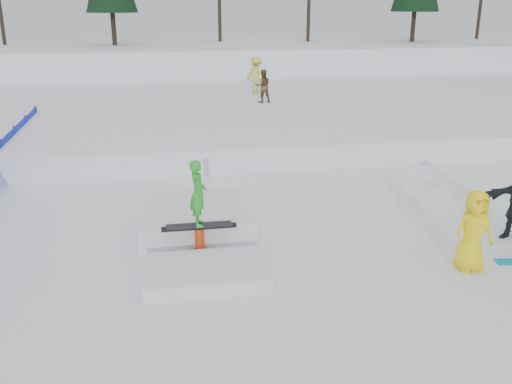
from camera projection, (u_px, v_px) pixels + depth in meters
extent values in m
plane|color=white|center=(249.00, 278.00, 11.30)|extent=(120.00, 120.00, 0.00)
cube|color=white|center=(178.00, 61.00, 38.88)|extent=(60.00, 14.00, 2.40)
cube|color=white|center=(192.00, 110.00, 26.09)|extent=(50.00, 18.00, 0.80)
cylinder|color=black|center=(2.00, 155.00, 17.98)|extent=(0.05, 0.05, 1.10)
cylinder|color=black|center=(15.00, 141.00, 19.75)|extent=(0.05, 0.05, 1.10)
cylinder|color=black|center=(26.00, 130.00, 21.52)|extent=(0.05, 0.05, 1.10)
cylinder|color=black|center=(36.00, 120.00, 23.29)|extent=(0.05, 0.05, 1.10)
cylinder|color=black|center=(114.00, 29.00, 36.11)|extent=(0.30, 0.30, 2.00)
cylinder|color=black|center=(413.00, 27.00, 38.93)|extent=(0.30, 0.30, 2.00)
imported|color=#513F20|center=(263.00, 86.00, 25.43)|extent=(0.73, 0.58, 1.47)
imported|color=#D0CB4F|center=(256.00, 75.00, 27.78)|extent=(1.29, 1.27, 1.78)
imported|color=yellow|center=(474.00, 231.00, 11.39)|extent=(0.87, 0.61, 1.70)
cube|color=white|center=(195.00, 221.00, 13.47)|extent=(2.60, 2.20, 0.54)
cube|color=white|center=(205.00, 273.00, 11.18)|extent=(2.40, 1.60, 0.30)
cylinder|color=#E64E1B|center=(200.00, 253.00, 12.34)|extent=(0.44, 0.44, 0.06)
cylinder|color=#E64E1B|center=(200.00, 241.00, 12.25)|extent=(0.20, 0.20, 0.60)
cube|color=black|center=(199.00, 227.00, 12.14)|extent=(1.60, 0.16, 0.06)
cube|color=black|center=(199.00, 225.00, 12.13)|extent=(1.40, 0.28, 0.03)
imported|color=green|center=(198.00, 193.00, 11.89)|extent=(0.34, 0.52, 1.42)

